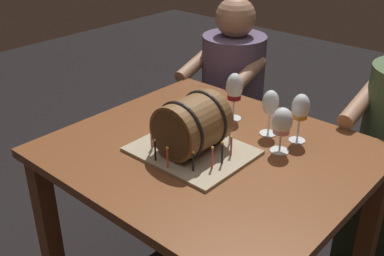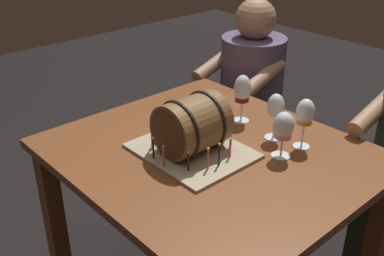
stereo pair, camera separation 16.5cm
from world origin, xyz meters
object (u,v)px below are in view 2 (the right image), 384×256
Objects in this scene: barrel_cake at (192,128)px; wine_glass_amber at (305,114)px; dining_table at (210,177)px; wine_glass_red at (242,91)px; wine_glass_empty at (276,108)px; person_seated_left at (250,109)px; wine_glass_rose at (283,128)px.

barrel_cake is 2.12× the size of wine_glass_amber.
barrel_cake is at bearing -126.38° from wine_glass_amber.
wine_glass_red reaches higher than dining_table.
dining_table is 5.99× the size of wine_glass_empty.
barrel_cake is at bearing -62.42° from person_seated_left.
wine_glass_empty is (0.13, 0.31, 0.03)m from barrel_cake.
wine_glass_amber reaches higher than wine_glass_empty.
wine_glass_amber is 0.17× the size of person_seated_left.
person_seated_left reaches higher than wine_glass_red.
barrel_cake is 0.98m from person_seated_left.
barrel_cake is 2.03× the size of wine_glass_red.
person_seated_left is (-0.43, 0.82, -0.32)m from barrel_cake.
wine_glass_empty is at bearing 68.58° from dining_table.
dining_table is 0.23m from barrel_cake.
dining_table is 2.69× the size of barrel_cake.
wine_glass_rose is at bearing 42.59° from barrel_cake.
person_seated_left reaches higher than dining_table.
person_seated_left is (-0.37, 0.49, -0.36)m from wine_glass_red.
barrel_cake is 0.36× the size of person_seated_left.
wine_glass_rose is at bearing -39.68° from wine_glass_empty.
dining_table is 6.31× the size of wine_glass_rose.
barrel_cake is at bearing -118.35° from dining_table.
wine_glass_rose is 0.16× the size of person_seated_left.
barrel_cake is 0.33m from wine_glass_red.
person_seated_left reaches higher than wine_glass_rose.
wine_glass_empty is (0.10, 0.24, 0.25)m from dining_table.
barrel_cake is at bearing -137.41° from wine_glass_rose.
person_seated_left is at bearing 117.58° from barrel_cake.
person_seated_left is at bearing 137.90° from wine_glass_rose.
wine_glass_empty is at bearing -42.55° from person_seated_left.
wine_glass_rose is at bearing -42.10° from person_seated_left.
barrel_cake reaches higher than wine_glass_empty.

